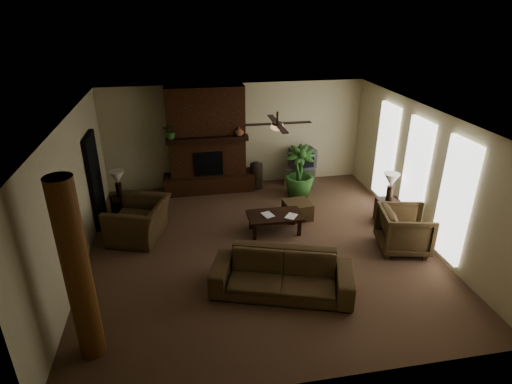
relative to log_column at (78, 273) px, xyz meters
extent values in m
plane|color=brown|center=(2.95, 2.40, -1.40)|extent=(7.00, 7.00, 0.00)
plane|color=silver|center=(2.95, 2.40, 1.40)|extent=(7.00, 7.00, 0.00)
plane|color=#BDB389|center=(2.95, 5.90, 0.00)|extent=(7.00, 0.00, 7.00)
plane|color=#BDB389|center=(2.95, -1.10, 0.00)|extent=(7.00, 0.00, 7.00)
plane|color=#BDB389|center=(-0.55, 2.40, 0.00)|extent=(0.00, 7.00, 7.00)
plane|color=#BDB389|center=(6.45, 2.40, 0.00)|extent=(0.00, 7.00, 7.00)
cube|color=#452412|center=(2.15, 5.65, 0.00)|extent=(2.00, 0.50, 2.80)
cube|color=#452412|center=(2.15, 5.55, -1.17)|extent=(2.40, 0.70, 0.45)
cube|color=black|center=(2.15, 5.39, -0.58)|extent=(0.75, 0.04, 0.65)
cube|color=black|center=(2.15, 5.37, 0.10)|extent=(2.10, 0.28, 0.12)
cube|color=white|center=(6.40, 4.00, -0.05)|extent=(0.08, 0.85, 2.35)
cube|color=white|center=(6.40, 2.60, -0.05)|extent=(0.08, 0.85, 2.35)
cube|color=white|center=(6.40, 1.20, -0.05)|extent=(0.08, 0.85, 2.35)
cylinder|color=brown|center=(0.00, 0.00, 0.00)|extent=(0.36, 0.36, 2.80)
cube|color=black|center=(-0.49, 4.20, -0.35)|extent=(0.10, 1.00, 2.10)
cylinder|color=black|center=(3.35, 2.70, 1.28)|extent=(0.04, 0.04, 0.24)
cylinder|color=black|center=(3.35, 2.70, 1.16)|extent=(0.20, 0.20, 0.06)
ellipsoid|color=#F2BF72|center=(3.35, 2.70, 1.10)|extent=(0.26, 0.26, 0.14)
cube|color=black|center=(3.75, 2.70, 1.17)|extent=(0.55, 0.12, 0.01)
cube|color=black|center=(2.95, 2.70, 1.17)|extent=(0.55, 0.12, 0.01)
cube|color=black|center=(3.35, 3.10, 1.17)|extent=(0.12, 0.55, 0.01)
cube|color=black|center=(3.35, 2.30, 1.17)|extent=(0.12, 0.55, 0.01)
imported|color=#48361E|center=(3.07, 0.90, -0.92)|extent=(2.56, 1.45, 0.96)
imported|color=#48361E|center=(0.47, 3.28, -0.84)|extent=(1.18, 1.47, 1.12)
imported|color=#48361E|center=(5.86, 1.80, -0.90)|extent=(1.09, 1.14, 0.99)
cube|color=black|center=(3.41, 2.99, -1.00)|extent=(1.20, 0.70, 0.06)
cube|color=black|center=(2.91, 2.74, -1.21)|extent=(0.07, 0.07, 0.37)
cube|color=black|center=(3.91, 2.74, -1.21)|extent=(0.07, 0.07, 0.37)
cube|color=black|center=(2.91, 3.24, -1.21)|extent=(0.07, 0.07, 0.37)
cube|color=black|center=(3.91, 3.24, -1.21)|extent=(0.07, 0.07, 0.37)
cube|color=#48361E|center=(4.09, 3.55, -1.20)|extent=(0.65, 0.65, 0.40)
cube|color=#BDBDBF|center=(4.72, 5.55, -1.15)|extent=(0.97, 0.75, 0.50)
cube|color=#38383B|center=(4.77, 5.55, -0.64)|extent=(0.72, 0.60, 0.52)
cube|color=black|center=(4.77, 5.29, -0.64)|extent=(0.52, 0.12, 0.40)
cylinder|color=#2C2318|center=(3.45, 5.47, -1.05)|extent=(0.34, 0.34, 0.70)
sphere|color=#2C2318|center=(3.45, 5.47, -0.80)|extent=(0.34, 0.34, 0.34)
imported|color=#2F5C25|center=(4.45, 4.73, -1.02)|extent=(1.14, 1.54, 0.77)
cube|color=black|center=(0.04, 4.27, -1.12)|extent=(0.64, 0.64, 0.55)
cylinder|color=black|center=(-0.02, 4.29, -0.67)|extent=(0.17, 0.17, 0.35)
cone|color=silver|center=(-0.02, 4.29, -0.35)|extent=(0.44, 0.44, 0.30)
cube|color=black|center=(6.10, 2.96, -1.12)|extent=(0.54, 0.54, 0.55)
cylinder|color=black|center=(6.10, 3.01, -0.67)|extent=(0.17, 0.17, 0.35)
cone|color=silver|center=(6.10, 3.01, -0.35)|extent=(0.45, 0.45, 0.30)
imported|color=#2F5C25|center=(1.25, 5.39, 0.32)|extent=(0.47, 0.50, 0.33)
imported|color=brown|center=(2.98, 5.34, 0.27)|extent=(0.23, 0.24, 0.22)
imported|color=#999999|center=(3.14, 2.94, -0.83)|extent=(0.21, 0.09, 0.29)
imported|color=#999999|center=(3.65, 2.88, -0.82)|extent=(0.19, 0.14, 0.29)
camera|label=1|loc=(1.52, -5.03, 3.33)|focal=29.47mm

